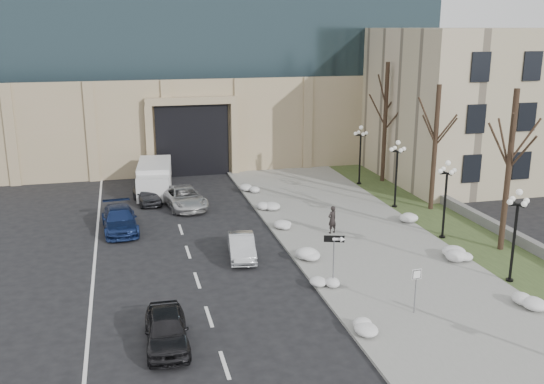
{
  "coord_description": "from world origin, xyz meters",
  "views": [
    {
      "loc": [
        -9.64,
        -17.76,
        12.11
      ],
      "look_at": [
        -1.99,
        12.76,
        3.5
      ],
      "focal_mm": 40.0,
      "sensor_mm": 36.0,
      "label": 1
    }
  ],
  "objects": [
    {
      "name": "snow_clump_j",
      "position": [
        7.54,
        15.39,
        0.3
      ],
      "size": [
        1.1,
        1.6,
        0.36
      ],
      "primitive_type": "ellipsoid",
      "color": "silver",
      "rests_on": "sidewalk"
    },
    {
      "name": "snow_clump_c",
      "position": [
        -0.69,
        7.25,
        0.3
      ],
      "size": [
        1.1,
        1.6,
        0.36
      ],
      "primitive_type": "ellipsoid",
      "color": "silver",
      "rests_on": "sidewalk"
    },
    {
      "name": "tree_far",
      "position": [
        10.5,
        26.0,
        6.15
      ],
      "size": [
        3.2,
        3.2,
        9.5
      ],
      "color": "black",
      "rests_on": "ground"
    },
    {
      "name": "lamppost_c",
      "position": [
        8.3,
        19.0,
        3.07
      ],
      "size": [
        1.18,
        1.18,
        4.76
      ],
      "color": "black",
      "rests_on": "ground"
    },
    {
      "name": "car_e",
      "position": [
        -8.21,
        24.45,
        0.63
      ],
      "size": [
        2.12,
        3.93,
        1.27
      ],
      "primitive_type": "imported",
      "rotation": [
        0.0,
        0.0,
        0.17
      ],
      "color": "#2E2F33",
      "rests_on": "ground"
    },
    {
      "name": "snow_clump_f",
      "position": [
        -0.32,
        20.46,
        0.3
      ],
      "size": [
        1.1,
        1.6,
        0.36
      ],
      "primitive_type": "ellipsoid",
      "color": "silver",
      "rests_on": "sidewalk"
    },
    {
      "name": "pedestrian",
      "position": [
        2.24,
        14.81,
        0.96
      ],
      "size": [
        0.73,
        0.62,
        1.69
      ],
      "primitive_type": "imported",
      "rotation": [
        0.0,
        0.0,
        3.55
      ],
      "color": "black",
      "rests_on": "sidewalk"
    },
    {
      "name": "car_a",
      "position": [
        -8.45,
        3.96,
        0.7
      ],
      "size": [
        1.75,
        4.14,
        1.4
      ],
      "primitive_type": "imported",
      "rotation": [
        0.0,
        0.0,
        -0.02
      ],
      "color": "black",
      "rests_on": "ground"
    },
    {
      "name": "keep_sign",
      "position": [
        2.16,
        3.97,
        1.58
      ],
      "size": [
        0.46,
        0.09,
        2.15
      ],
      "rotation": [
        0.0,
        0.0,
        0.09
      ],
      "color": "slate",
      "rests_on": "ground"
    },
    {
      "name": "lamppost_b",
      "position": [
        8.3,
        12.5,
        3.07
      ],
      "size": [
        1.18,
        1.18,
        4.76
      ],
      "color": "black",
      "rests_on": "ground"
    },
    {
      "name": "snow_clump_h",
      "position": [
        7.47,
        3.4,
        0.3
      ],
      "size": [
        1.1,
        1.6,
        0.36
      ],
      "primitive_type": "ellipsoid",
      "color": "silver",
      "rests_on": "sidewalk"
    },
    {
      "name": "car_d",
      "position": [
        -5.77,
        22.75,
        0.72
      ],
      "size": [
        3.19,
        5.47,
        1.43
      ],
      "primitive_type": "imported",
      "rotation": [
        0.0,
        0.0,
        0.16
      ],
      "color": "#B8B8B8",
      "rests_on": "ground"
    },
    {
      "name": "classical_building",
      "position": [
        22.0,
        27.98,
        6.0
      ],
      "size": [
        22.0,
        18.12,
        12.0
      ],
      "color": "#C4B093",
      "rests_on": "ground"
    },
    {
      "name": "stone_wall",
      "position": [
        12.0,
        16.0,
        0.35
      ],
      "size": [
        0.5,
        30.0,
        0.7
      ],
      "primitive_type": "cube",
      "color": "slate",
      "rests_on": "ground"
    },
    {
      "name": "snow_clump_d",
      "position": [
        -0.59,
        11.32,
        0.3
      ],
      "size": [
        1.1,
        1.6,
        0.36
      ],
      "primitive_type": "ellipsoid",
      "color": "silver",
      "rests_on": "sidewalk"
    },
    {
      "name": "snow_clump_i",
      "position": [
        7.35,
        9.13,
        0.3
      ],
      "size": [
        1.1,
        1.6,
        0.36
      ],
      "primitive_type": "ellipsoid",
      "color": "silver",
      "rests_on": "sidewalk"
    },
    {
      "name": "snow_clump_e",
      "position": [
        -0.31,
        16.14,
        0.3
      ],
      "size": [
        1.1,
        1.6,
        0.36
      ],
      "primitive_type": "ellipsoid",
      "color": "silver",
      "rests_on": "sidewalk"
    },
    {
      "name": "curb",
      "position": [
        -1.0,
        14.0,
        0.07
      ],
      "size": [
        0.3,
        40.0,
        0.14
      ],
      "primitive_type": "cube",
      "color": "gray",
      "rests_on": "ground"
    },
    {
      "name": "ground",
      "position": [
        0.0,
        0.0,
        0.0
      ],
      "size": [
        160.0,
        160.0,
        0.0
      ],
      "primitive_type": "plane",
      "color": "black",
      "rests_on": "ground"
    },
    {
      "name": "car_c",
      "position": [
        -10.12,
        18.67,
        0.72
      ],
      "size": [
        2.34,
        5.07,
        1.43
      ],
      "primitive_type": "imported",
      "rotation": [
        0.0,
        0.0,
        0.07
      ],
      "color": "navy",
      "rests_on": "ground"
    },
    {
      "name": "tree_near",
      "position": [
        10.5,
        10.0,
        5.83
      ],
      "size": [
        3.2,
        3.2,
        9.0
      ],
      "color": "black",
      "rests_on": "ground"
    },
    {
      "name": "lamppost_a",
      "position": [
        8.3,
        6.0,
        3.07
      ],
      "size": [
        1.18,
        1.18,
        4.76
      ],
      "color": "black",
      "rests_on": "ground"
    },
    {
      "name": "tree_mid",
      "position": [
        10.5,
        18.0,
        5.5
      ],
      "size": [
        3.2,
        3.2,
        8.5
      ],
      "color": "black",
      "rests_on": "ground"
    },
    {
      "name": "sidewalk",
      "position": [
        3.5,
        14.0,
        0.06
      ],
      "size": [
        9.0,
        40.0,
        0.12
      ],
      "primitive_type": "cube",
      "color": "gray",
      "rests_on": "ground"
    },
    {
      "name": "snow_clump_g",
      "position": [
        -0.63,
        25.25,
        0.3
      ],
      "size": [
        1.1,
        1.6,
        0.36
      ],
      "primitive_type": "ellipsoid",
      "color": "silver",
      "rests_on": "sidewalk"
    },
    {
      "name": "grass_strip",
      "position": [
        10.0,
        14.0,
        0.05
      ],
      "size": [
        4.0,
        40.0,
        0.1
      ],
      "primitive_type": "cube",
      "color": "#354623",
      "rests_on": "ground"
    },
    {
      "name": "car_b",
      "position": [
        -3.76,
        12.47,
        0.64
      ],
      "size": [
        1.8,
        4.0,
        1.27
      ],
      "primitive_type": "imported",
      "rotation": [
        0.0,
        0.0,
        -0.12
      ],
      "color": "#B6B9BE",
      "rests_on": "ground"
    },
    {
      "name": "box_truck",
      "position": [
        -7.48,
        27.32,
        1.05
      ],
      "size": [
        3.01,
        7.03,
        2.17
      ],
      "rotation": [
        0.0,
        0.0,
        -0.1
      ],
      "color": "silver",
      "rests_on": "ground"
    },
    {
      "name": "snow_clump_b",
      "position": [
        -0.6,
        2.76,
        0.3
      ],
      "size": [
        1.1,
        1.6,
        0.36
      ],
      "primitive_type": "ellipsoid",
      "color": "silver",
      "rests_on": "sidewalk"
    },
    {
      "name": "one_way_sign",
      "position": [
        -0.19,
        7.33,
        2.23
      ],
      "size": [
        0.99,
        0.49,
        2.71
      ],
      "rotation": [
        0.0,
        0.0,
        -0.32
      ],
      "color": "slate",
      "rests_on": "ground"
    },
    {
      "name": "lamppost_d",
      "position": [
        8.3,
        25.5,
        3.07
      ],
      "size": [
        1.18,
        1.18,
        4.76
      ],
      "color": "black",
      "rests_on": "ground"
    }
  ]
}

